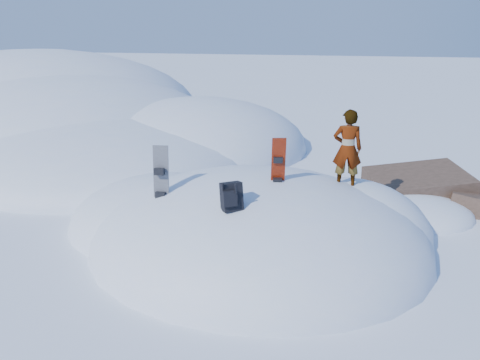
% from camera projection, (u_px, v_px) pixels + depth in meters
% --- Properties ---
extents(ground, '(120.00, 120.00, 0.00)m').
position_uv_depth(ground, '(257.00, 245.00, 9.71)').
color(ground, white).
rests_on(ground, ground).
extents(snow_mound, '(8.00, 6.00, 3.00)m').
position_uv_depth(snow_mound, '(251.00, 240.00, 9.96)').
color(snow_mound, white).
rests_on(snow_mound, ground).
extents(snow_ridge, '(21.50, 18.50, 6.40)m').
position_uv_depth(snow_ridge, '(64.00, 126.00, 20.84)').
color(snow_ridge, white).
rests_on(snow_ridge, ground).
extents(rock_outcrop, '(4.68, 4.41, 1.68)m').
position_uv_depth(rock_outcrop, '(423.00, 206.00, 11.78)').
color(rock_outcrop, brown).
rests_on(rock_outcrop, ground).
extents(snowboard_red, '(0.31, 0.26, 1.43)m').
position_uv_depth(snowboard_red, '(278.00, 172.00, 9.00)').
color(snowboard_red, red).
rests_on(snowboard_red, snow_mound).
extents(snowboard_dark, '(0.31, 0.24, 1.58)m').
position_uv_depth(snowboard_dark, '(161.00, 186.00, 8.96)').
color(snowboard_dark, black).
rests_on(snowboard_dark, snow_mound).
extents(backpack, '(0.47, 0.51, 0.58)m').
position_uv_depth(backpack, '(231.00, 197.00, 8.03)').
color(backpack, black).
rests_on(backpack, snow_mound).
extents(gear_pile, '(0.93, 0.75, 0.24)m').
position_uv_depth(gear_pile, '(121.00, 245.00, 9.47)').
color(gear_pile, black).
rests_on(gear_pile, ground).
extents(person, '(0.61, 0.43, 1.60)m').
position_uv_depth(person, '(347.00, 149.00, 9.37)').
color(person, slate).
rests_on(person, snow_mound).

